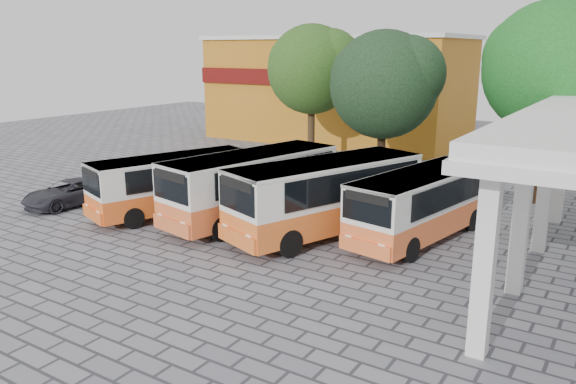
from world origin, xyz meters
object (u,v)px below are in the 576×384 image
Objects in this scene: bus_centre_left at (252,182)px; bus_centre_right at (326,193)px; bus_far_right at (422,201)px; parked_car at (69,193)px; bus_far_left at (173,181)px.

bus_centre_right is at bearing 12.89° from bus_centre_left.
bus_far_right is 16.50m from parked_car.
parked_car is (-8.91, -2.67, -1.12)m from bus_centre_left.
bus_centre_right is 12.86m from parked_car.
bus_centre_right reaches higher than parked_car.
parked_car is (-5.25, -1.66, -0.93)m from bus_far_left.
bus_centre_right is (3.61, 0.05, 0.03)m from bus_centre_left.
bus_far_left is 3.81m from bus_centre_left.
bus_far_right is (3.41, 1.50, -0.19)m from bus_centre_right.
bus_centre_right reaches higher than bus_far_left.
bus_far_left is at bearing -151.46° from bus_centre_right.
bus_far_right reaches higher than parked_car.
parked_car is at bearing -154.65° from bus_far_right.
parked_car is (-15.92, -4.23, -0.95)m from bus_far_right.
bus_far_left is 10.98m from bus_far_right.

